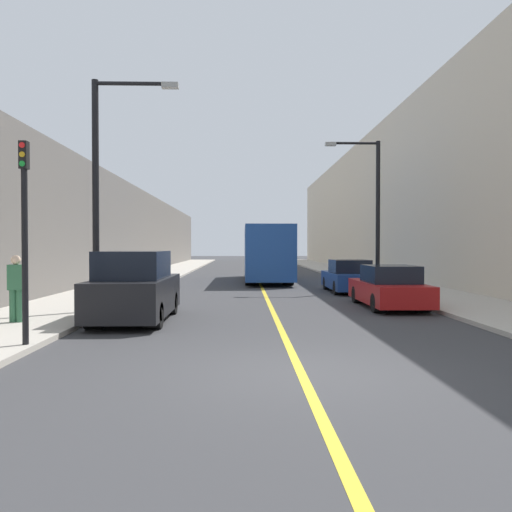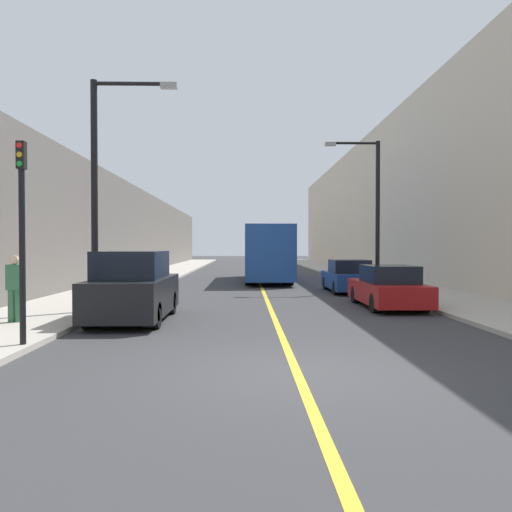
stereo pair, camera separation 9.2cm
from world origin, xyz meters
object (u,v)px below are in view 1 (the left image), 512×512
object	(u,v)px
street_lamp_right	(373,204)
car_right_near	(389,288)
street_lamp_left	(104,179)
traffic_light	(25,234)
bus	(267,253)
pedestrian	(16,287)
parked_suv_left	(135,289)
car_right_mid	(349,277)

from	to	relation	value
street_lamp_right	car_right_near	bearing A→B (deg)	-99.98
street_lamp_left	traffic_light	bearing A→B (deg)	-91.57
bus	car_right_near	size ratio (longest dim) A/B	2.28
pedestrian	street_lamp_right	bearing A→B (deg)	40.72
parked_suv_left	car_right_near	world-z (taller)	parked_suv_left
bus	street_lamp_right	bearing A→B (deg)	-53.88
car_right_mid	street_lamp_left	size ratio (longest dim) A/B	0.62
pedestrian	car_right_mid	bearing A→B (deg)	41.77
car_right_mid	street_lamp_left	distance (m)	12.12
bus	car_right_near	xyz separation A→B (m)	(3.54, -12.93, -1.06)
parked_suv_left	pedestrian	bearing A→B (deg)	-162.27
parked_suv_left	street_lamp_right	distance (m)	13.44
street_lamp_right	parked_suv_left	bearing A→B (deg)	-134.15
bus	pedestrian	distance (m)	18.22
car_right_near	traffic_light	world-z (taller)	traffic_light
street_lamp_left	street_lamp_right	bearing A→B (deg)	38.28
car_right_near	bus	bearing A→B (deg)	105.33
car_right_mid	street_lamp_left	xyz separation A→B (m)	(-9.00, -7.36, 3.45)
street_lamp_left	car_right_mid	bearing A→B (deg)	39.27
car_right_near	street_lamp_right	xyz separation A→B (m)	(1.14, 6.50, 3.44)
car_right_near	traffic_light	xyz separation A→B (m)	(-9.28, -6.75, 1.67)
street_lamp_left	parked_suv_left	bearing A→B (deg)	-46.36
car_right_near	street_lamp_left	xyz separation A→B (m)	(-9.14, -1.61, 3.47)
street_lamp_left	pedestrian	bearing A→B (deg)	-127.48
bus	car_right_mid	size ratio (longest dim) A/B	2.33
car_right_near	parked_suv_left	bearing A→B (deg)	-160.19
bus	street_lamp_left	bearing A→B (deg)	-111.05
bus	street_lamp_right	size ratio (longest dim) A/B	1.46
parked_suv_left	street_lamp_right	xyz separation A→B (m)	(9.09, 9.37, 3.19)
parked_suv_left	street_lamp_right	size ratio (longest dim) A/B	0.64
car_right_mid	street_lamp_left	world-z (taller)	street_lamp_left
street_lamp_left	traffic_light	distance (m)	5.44
car_right_near	street_lamp_right	distance (m)	7.44
traffic_light	parked_suv_left	bearing A→B (deg)	71.05
car_right_near	street_lamp_left	size ratio (longest dim) A/B	0.63
bus	street_lamp_right	xyz separation A→B (m)	(4.69, -6.42, 2.38)
car_right_near	pedestrian	size ratio (longest dim) A/B	2.55
car_right_mid	bus	bearing A→B (deg)	115.34
car_right_mid	car_right_near	bearing A→B (deg)	-88.59
street_lamp_left	street_lamp_right	xyz separation A→B (m)	(10.28, 8.12, -0.03)
street_lamp_left	traffic_light	world-z (taller)	street_lamp_left
car_right_near	pedestrian	bearing A→B (deg)	-160.73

